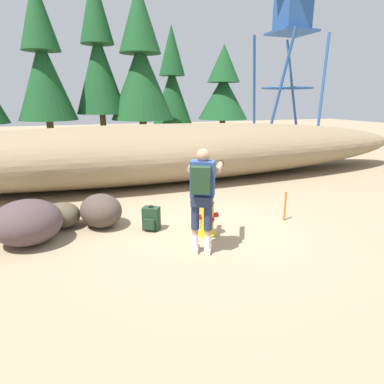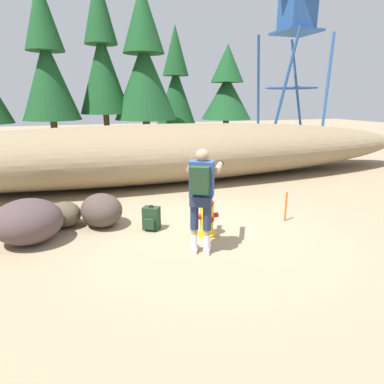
{
  "view_description": "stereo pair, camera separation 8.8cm",
  "coord_description": "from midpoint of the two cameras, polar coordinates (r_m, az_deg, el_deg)",
  "views": [
    {
      "loc": [
        -2.14,
        -5.16,
        2.38
      ],
      "look_at": [
        -0.22,
        0.19,
        0.75
      ],
      "focal_mm": 30.51,
      "sensor_mm": 36.0,
      "label": 1
    },
    {
      "loc": [
        -2.06,
        -5.19,
        2.38
      ],
      "look_at": [
        -0.22,
        0.19,
        0.75
      ],
      "focal_mm": 30.51,
      "sensor_mm": 36.0,
      "label": 2
    }
  ],
  "objects": [
    {
      "name": "ground_plane",
      "position": [
        6.08,
        2.19,
        -7.26
      ],
      "size": [
        56.0,
        56.0,
        0.04
      ],
      "primitive_type": "cube",
      "color": "#998466"
    },
    {
      "name": "dirt_embankment",
      "position": [
        9.72,
        -7.03,
        6.75
      ],
      "size": [
        18.0,
        3.2,
        1.67
      ],
      "primitive_type": "ellipsoid",
      "color": "#897556",
      "rests_on": "ground_plane"
    },
    {
      "name": "fire_hydrant",
      "position": [
        5.83,
        2.22,
        -4.59
      ],
      "size": [
        0.42,
        0.37,
        0.72
      ],
      "color": "gold",
      "rests_on": "ground_plane"
    },
    {
      "name": "utility_worker",
      "position": [
        5.0,
        1.34,
        0.62
      ],
      "size": [
        0.82,
        1.03,
        1.66
      ],
      "rotation": [
        0.0,
        0.0,
        1.06
      ],
      "color": "beige",
      "rests_on": "ground_plane"
    },
    {
      "name": "spare_backpack",
      "position": [
        6.17,
        -7.55,
        -4.67
      ],
      "size": [
        0.36,
        0.36,
        0.47
      ],
      "rotation": [
        0.0,
        0.0,
        4.13
      ],
      "color": "#1E3823",
      "rests_on": "ground_plane"
    },
    {
      "name": "boulder_large",
      "position": [
        6.19,
        -27.21,
        -4.71
      ],
      "size": [
        1.28,
        1.24,
        0.76
      ],
      "primitive_type": "ellipsoid",
      "rotation": [
        0.0,
        0.0,
        3.0
      ],
      "color": "#4B3B3C",
      "rests_on": "ground_plane"
    },
    {
      "name": "boulder_mid",
      "position": [
        6.5,
        -16.0,
        -3.14
      ],
      "size": [
        1.01,
        1.08,
        0.64
      ],
      "primitive_type": "ellipsoid",
      "rotation": [
        0.0,
        0.0,
        5.05
      ],
      "color": "#483B33",
      "rests_on": "ground_plane"
    },
    {
      "name": "boulder_small",
      "position": [
        7.38,
        -26.52,
        -2.84
      ],
      "size": [
        0.75,
        0.82,
        0.42
      ],
      "primitive_type": "ellipsoid",
      "rotation": [
        0.0,
        0.0,
        5.12
      ],
      "color": "#4A452B",
      "rests_on": "ground_plane"
    },
    {
      "name": "boulder_outlier",
      "position": [
        6.73,
        -21.97,
        -3.76
      ],
      "size": [
        0.84,
        0.87,
        0.48
      ],
      "primitive_type": "ellipsoid",
      "rotation": [
        0.0,
        0.0,
        3.54
      ],
      "color": "brown",
      "rests_on": "ground_plane"
    },
    {
      "name": "pine_tree_left",
      "position": [
        14.59,
        -24.8,
        19.75
      ],
      "size": [
        2.22,
        2.22,
        6.69
      ],
      "color": "#47331E",
      "rests_on": "ground_plane"
    },
    {
      "name": "pine_tree_center",
      "position": [
        15.14,
        -16.23,
        21.76
      ],
      "size": [
        2.1,
        2.1,
        7.32
      ],
      "color": "#47331E",
      "rests_on": "ground_plane"
    },
    {
      "name": "pine_tree_right",
      "position": [
        15.0,
        -9.13,
        21.04
      ],
      "size": [
        2.71,
        2.71,
        6.93
      ],
      "color": "#47331E",
      "rests_on": "ground_plane"
    },
    {
      "name": "pine_tree_far_right",
      "position": [
        17.39,
        -3.65,
        18.29
      ],
      "size": [
        2.01,
        2.01,
        5.86
      ],
      "color": "#47331E",
      "rests_on": "ground_plane"
    },
    {
      "name": "pine_tree_ridge_end",
      "position": [
        16.96,
        5.34,
        17.5
      ],
      "size": [
        2.48,
        2.48,
        4.91
      ],
      "color": "#47331E",
      "rests_on": "ground_plane"
    },
    {
      "name": "watchtower",
      "position": [
        21.8,
        17.02,
        27.04
      ],
      "size": [
        3.87,
        3.87,
        8.98
      ],
      "color": "#285193",
      "rests_on": "ground_plane"
    },
    {
      "name": "survey_stake",
      "position": [
        6.81,
        15.6,
        -2.4
      ],
      "size": [
        0.04,
        0.04,
        0.6
      ],
      "primitive_type": "cylinder",
      "color": "#E55914",
      "rests_on": "ground_plane"
    }
  ]
}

